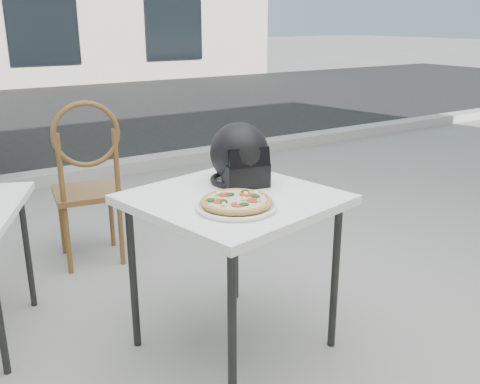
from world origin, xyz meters
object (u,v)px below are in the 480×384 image
cafe_table_main (234,210)px  helmet (240,157)px  plate (236,206)px  cafe_chair_main (88,175)px  pizza (236,201)px

cafe_table_main → helmet: size_ratio=2.81×
plate → cafe_chair_main: cafe_chair_main is taller
pizza → helmet: (0.21, 0.30, 0.09)m
cafe_table_main → cafe_chair_main: size_ratio=0.90×
pizza → cafe_table_main: bearing=61.5°
cafe_chair_main → helmet: bearing=118.8°
pizza → plate: bearing=-93.4°
pizza → cafe_chair_main: 1.45m
cafe_chair_main → cafe_table_main: bearing=111.2°
plate → pizza: 0.02m
plate → pizza: bearing=86.6°
pizza → cafe_chair_main: bearing=97.4°
cafe_table_main → plate: (-0.08, -0.16, 0.08)m
cafe_table_main → plate: bearing=-118.5°
cafe_table_main → cafe_chair_main: 1.30m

